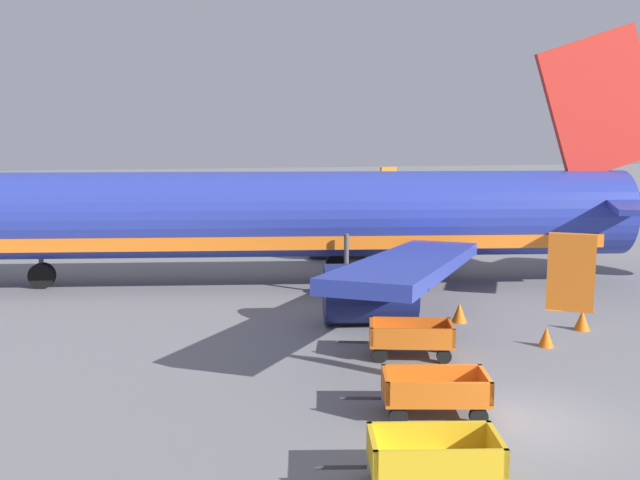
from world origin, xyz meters
name	(u,v)px	position (x,y,z in m)	size (l,w,h in m)	color
ground_plane	(522,422)	(0.00, 0.00, 0.00)	(220.00, 220.00, 0.00)	slate
airplane	(308,216)	(-2.06, 16.10, 3.05)	(37.62, 30.32, 11.34)	#28389E
baggage_cart_nearest	(434,459)	(-3.19, -2.64, 0.60)	(3.63, 1.83, 1.07)	gold
baggage_cart_second_in_row	(435,392)	(-1.90, 0.77, 0.60)	(3.63, 1.88, 1.07)	orange
baggage_cart_third_in_row	(411,338)	(-0.98, 5.29, 0.60)	(3.62, 1.99, 1.07)	orange
traffic_cone_near_plane	(459,312)	(2.04, 8.81, 0.36)	(0.54, 0.54, 0.71)	orange
traffic_cone_mid_apron	(546,337)	(3.59, 5.47, 0.32)	(0.48, 0.48, 0.63)	orange
traffic_cone_by_carts	(582,320)	(5.76, 6.98, 0.35)	(0.54, 0.54, 0.71)	orange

